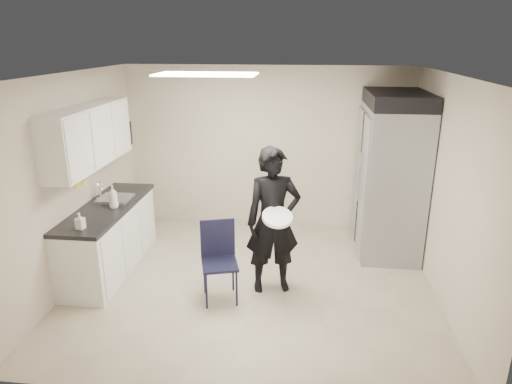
# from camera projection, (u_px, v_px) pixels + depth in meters

# --- Properties ---
(floor) EXTENTS (4.50, 4.50, 0.00)m
(floor) POSITION_uv_depth(u_px,v_px,m) (253.00, 283.00, 5.84)
(floor) COLOR tan
(floor) RESTS_ON ground
(ceiling) EXTENTS (4.50, 4.50, 0.00)m
(ceiling) POSITION_uv_depth(u_px,v_px,m) (252.00, 75.00, 5.01)
(ceiling) COLOR white
(ceiling) RESTS_ON back_wall
(back_wall) EXTENTS (4.50, 0.00, 4.50)m
(back_wall) POSITION_uv_depth(u_px,v_px,m) (267.00, 149.00, 7.30)
(back_wall) COLOR beige
(back_wall) RESTS_ON floor
(left_wall) EXTENTS (0.00, 4.00, 4.00)m
(left_wall) POSITION_uv_depth(u_px,v_px,m) (73.00, 181.00, 5.66)
(left_wall) COLOR beige
(left_wall) RESTS_ON floor
(right_wall) EXTENTS (0.00, 4.00, 4.00)m
(right_wall) POSITION_uv_depth(u_px,v_px,m) (448.00, 194.00, 5.19)
(right_wall) COLOR beige
(right_wall) RESTS_ON floor
(ceiling_panel) EXTENTS (1.20, 0.60, 0.02)m
(ceiling_panel) POSITION_uv_depth(u_px,v_px,m) (206.00, 74.00, 5.45)
(ceiling_panel) COLOR white
(ceiling_panel) RESTS_ON ceiling
(lower_counter) EXTENTS (0.60, 1.90, 0.86)m
(lower_counter) POSITION_uv_depth(u_px,v_px,m) (110.00, 239.00, 6.09)
(lower_counter) COLOR silver
(lower_counter) RESTS_ON floor
(countertop) EXTENTS (0.64, 1.95, 0.05)m
(countertop) POSITION_uv_depth(u_px,v_px,m) (106.00, 207.00, 5.95)
(countertop) COLOR black
(countertop) RESTS_ON lower_counter
(sink) EXTENTS (0.42, 0.40, 0.14)m
(sink) POSITION_uv_depth(u_px,v_px,m) (115.00, 202.00, 6.18)
(sink) COLOR gray
(sink) RESTS_ON countertop
(faucet) EXTENTS (0.02, 0.02, 0.24)m
(faucet) POSITION_uv_depth(u_px,v_px,m) (100.00, 191.00, 6.16)
(faucet) COLOR silver
(faucet) RESTS_ON countertop
(upper_cabinets) EXTENTS (0.35, 1.80, 0.75)m
(upper_cabinets) POSITION_uv_depth(u_px,v_px,m) (88.00, 136.00, 5.66)
(upper_cabinets) COLOR silver
(upper_cabinets) RESTS_ON left_wall
(towel_dispenser) EXTENTS (0.22, 0.30, 0.35)m
(towel_dispenser) POSITION_uv_depth(u_px,v_px,m) (121.00, 134.00, 6.81)
(towel_dispenser) COLOR black
(towel_dispenser) RESTS_ON left_wall
(notice_sticker_left) EXTENTS (0.00, 0.12, 0.07)m
(notice_sticker_left) POSITION_uv_depth(u_px,v_px,m) (78.00, 185.00, 5.78)
(notice_sticker_left) COLOR yellow
(notice_sticker_left) RESTS_ON left_wall
(notice_sticker_right) EXTENTS (0.00, 0.12, 0.07)m
(notice_sticker_right) POSITION_uv_depth(u_px,v_px,m) (85.00, 183.00, 5.98)
(notice_sticker_right) COLOR yellow
(notice_sticker_right) RESTS_ON left_wall
(commercial_fridge) EXTENTS (0.80, 1.35, 2.10)m
(commercial_fridge) POSITION_uv_depth(u_px,v_px,m) (390.00, 181.00, 6.51)
(commercial_fridge) COLOR gray
(commercial_fridge) RESTS_ON floor
(fridge_compressor) EXTENTS (0.80, 1.35, 0.20)m
(fridge_compressor) POSITION_uv_depth(u_px,v_px,m) (398.00, 99.00, 6.14)
(fridge_compressor) COLOR black
(fridge_compressor) RESTS_ON commercial_fridge
(folding_chair) EXTENTS (0.51, 0.51, 0.93)m
(folding_chair) POSITION_uv_depth(u_px,v_px,m) (220.00, 264.00, 5.34)
(folding_chair) COLOR black
(folding_chair) RESTS_ON floor
(man_tuxedo) EXTENTS (0.75, 0.60, 1.81)m
(man_tuxedo) POSITION_uv_depth(u_px,v_px,m) (273.00, 221.00, 5.45)
(man_tuxedo) COLOR black
(man_tuxedo) RESTS_ON floor
(bucket_lid) EXTENTS (0.43, 0.43, 0.04)m
(bucket_lid) POSITION_uv_depth(u_px,v_px,m) (277.00, 217.00, 5.17)
(bucket_lid) COLOR white
(bucket_lid) RESTS_ON man_tuxedo
(soap_bottle_a) EXTENTS (0.16, 0.16, 0.30)m
(soap_bottle_a) POSITION_uv_depth(u_px,v_px,m) (113.00, 197.00, 5.82)
(soap_bottle_a) COLOR white
(soap_bottle_a) RESTS_ON countertop
(soap_bottle_b) EXTENTS (0.10, 0.10, 0.19)m
(soap_bottle_b) POSITION_uv_depth(u_px,v_px,m) (80.00, 221.00, 5.19)
(soap_bottle_b) COLOR #ACAAB7
(soap_bottle_b) RESTS_ON countertop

